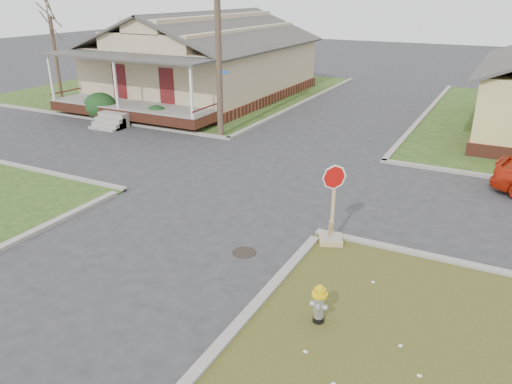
% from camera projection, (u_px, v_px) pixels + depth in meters
% --- Properties ---
extents(ground, '(120.00, 120.00, 0.00)m').
position_uv_depth(ground, '(186.00, 228.00, 14.45)').
color(ground, '#2A2A2C').
rests_on(ground, ground).
extents(verge_far_left, '(19.00, 19.00, 0.05)m').
position_uv_depth(verge_far_left, '(180.00, 89.00, 34.81)').
color(verge_far_left, '#264016').
rests_on(verge_far_left, ground).
extents(curbs, '(80.00, 40.00, 0.12)m').
position_uv_depth(curbs, '(263.00, 176.00, 18.57)').
color(curbs, gray).
rests_on(curbs, ground).
extents(manhole, '(0.64, 0.64, 0.01)m').
position_uv_depth(manhole, '(244.00, 252.00, 13.10)').
color(manhole, black).
rests_on(manhole, ground).
extents(corner_house, '(10.10, 15.50, 5.30)m').
position_uv_depth(corner_house, '(205.00, 61.00, 31.60)').
color(corner_house, brown).
rests_on(corner_house, ground).
extents(utility_pole, '(1.80, 0.28, 9.00)m').
position_uv_depth(utility_pole, '(218.00, 33.00, 21.83)').
color(utility_pole, '#443627').
rests_on(utility_pole, ground).
extents(tree_far_left, '(0.22, 0.22, 4.90)m').
position_uv_depth(tree_far_left, '(56.00, 58.00, 31.07)').
color(tree_far_left, '#443627').
rests_on(tree_far_left, verge_far_left).
extents(fire_hydrant, '(0.33, 0.33, 0.88)m').
position_uv_depth(fire_hydrant, '(319.00, 302.00, 10.11)').
color(fire_hydrant, black).
rests_on(fire_hydrant, ground).
extents(stop_sign, '(0.63, 0.62, 2.23)m').
position_uv_depth(stop_sign, '(332.00, 226.00, 13.36)').
color(stop_sign, tan).
rests_on(stop_sign, ground).
extents(hedge_left, '(1.65, 1.35, 1.26)m').
position_uv_depth(hedge_left, '(101.00, 106.00, 26.57)').
color(hedge_left, '#133616').
rests_on(hedge_left, verge_far_left).
extents(hedge_right, '(1.33, 1.09, 1.01)m').
position_uv_depth(hedge_right, '(157.00, 114.00, 25.34)').
color(hedge_right, '#133616').
rests_on(hedge_right, verge_far_left).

